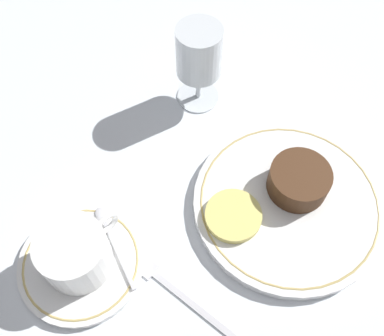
{
  "coord_description": "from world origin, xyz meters",
  "views": [
    {
      "loc": [
        -0.26,
        -0.12,
        0.54
      ],
      "look_at": [
        -0.05,
        0.08,
        0.04
      ],
      "focal_mm": 42.0,
      "sensor_mm": 36.0,
      "label": 1
    }
  ],
  "objects": [
    {
      "name": "ground_plane",
      "position": [
        0.0,
        0.0,
        0.0
      ],
      "size": [
        3.0,
        3.0,
        0.0
      ],
      "primitive_type": "plane",
      "color": "white"
    },
    {
      "name": "wine_glass",
      "position": [
        0.07,
        0.17,
        0.09
      ],
      "size": [
        0.06,
        0.06,
        0.13
      ],
      "color": "silver",
      "rests_on": "ground_plane"
    },
    {
      "name": "dessert_cake",
      "position": [
        0.03,
        -0.03,
        0.03
      ],
      "size": [
        0.08,
        0.08,
        0.04
      ],
      "color": "#4C2D19",
      "rests_on": "dinner_plate"
    },
    {
      "name": "dinner_plate",
      "position": [
        0.01,
        -0.04,
        0.01
      ],
      "size": [
        0.25,
        0.25,
        0.01
      ],
      "color": "white",
      "rests_on": "ground_plane"
    },
    {
      "name": "fork",
      "position": [
        -0.17,
        0.0,
        0.0
      ],
      "size": [
        0.03,
        0.18,
        0.01
      ],
      "color": "silver",
      "rests_on": "ground_plane"
    },
    {
      "name": "spoon",
      "position": [
        -0.18,
        0.09,
        0.01
      ],
      "size": [
        0.05,
        0.12,
        0.0
      ],
      "color": "silver",
      "rests_on": "saucer"
    },
    {
      "name": "saucer",
      "position": [
        -0.23,
        0.1,
        0.01
      ],
      "size": [
        0.15,
        0.15,
        0.01
      ],
      "color": "white",
      "rests_on": "ground_plane"
    },
    {
      "name": "coffee_cup",
      "position": [
        -0.23,
        0.1,
        0.04
      ],
      "size": [
        0.11,
        0.08,
        0.06
      ],
      "color": "white",
      "rests_on": "saucer"
    },
    {
      "name": "pineapple_slice",
      "position": [
        -0.06,
        -0.0,
        0.02
      ],
      "size": [
        0.07,
        0.07,
        0.01
      ],
      "color": "#EFE075",
      "rests_on": "dinner_plate"
    }
  ]
}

